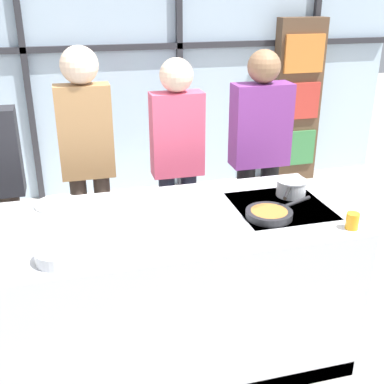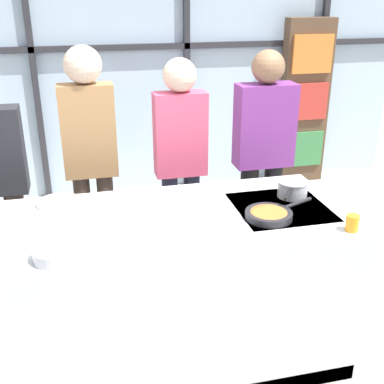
% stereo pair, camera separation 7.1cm
% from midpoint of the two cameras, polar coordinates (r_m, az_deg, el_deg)
% --- Properties ---
extents(ground_plane, '(18.00, 18.00, 0.00)m').
position_cam_midpoint_polar(ground_plane, '(3.15, -4.19, -18.55)').
color(ground_plane, '#ADA89E').
extents(back_window_wall, '(6.40, 0.10, 2.80)m').
position_cam_midpoint_polar(back_window_wall, '(5.12, -10.72, 14.98)').
color(back_window_wall, silver).
rests_on(back_window_wall, ground_plane).
extents(bookshelf, '(0.53, 0.19, 1.81)m').
position_cam_midpoint_polar(bookshelf, '(5.59, 11.93, 10.34)').
color(bookshelf, brown).
rests_on(bookshelf, ground_plane).
extents(demo_island, '(2.12, 0.92, 0.92)m').
position_cam_midpoint_polar(demo_island, '(2.86, -4.43, -11.64)').
color(demo_island, silver).
rests_on(demo_island, ground_plane).
extents(spectator_center_left, '(0.36, 0.25, 1.76)m').
position_cam_midpoint_polar(spectator_center_left, '(3.39, -12.93, 4.54)').
color(spectator_center_left, '#47382D').
rests_on(spectator_center_left, ground_plane).
extents(spectator_center_right, '(0.37, 0.23, 1.66)m').
position_cam_midpoint_polar(spectator_center_right, '(3.48, -2.34, 4.34)').
color(spectator_center_right, '#232838').
rests_on(spectator_center_right, ground_plane).
extents(spectator_far_right, '(0.43, 0.24, 1.70)m').
position_cam_midpoint_polar(spectator_far_right, '(3.67, 7.43, 5.07)').
color(spectator_far_right, black).
rests_on(spectator_far_right, ground_plane).
extents(frying_pan, '(0.44, 0.27, 0.04)m').
position_cam_midpoint_polar(frying_pan, '(2.67, 8.48, -2.52)').
color(frying_pan, '#232326').
rests_on(frying_pan, demo_island).
extents(saucepan, '(0.24, 0.30, 0.10)m').
position_cam_midpoint_polar(saucepan, '(2.96, 10.99, 0.56)').
color(saucepan, silver).
rests_on(saucepan, demo_island).
extents(white_plate, '(0.26, 0.26, 0.01)m').
position_cam_midpoint_polar(white_plate, '(2.91, -16.34, -1.37)').
color(white_plate, white).
rests_on(white_plate, demo_island).
extents(mixing_bowl, '(0.21, 0.21, 0.06)m').
position_cam_midpoint_polar(mixing_bowl, '(2.32, -16.41, -7.12)').
color(mixing_bowl, silver).
rests_on(mixing_bowl, demo_island).
extents(juice_glass_near, '(0.07, 0.07, 0.09)m').
position_cam_midpoint_polar(juice_glass_near, '(2.63, 17.73, -3.30)').
color(juice_glass_near, orange).
rests_on(juice_glass_near, demo_island).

